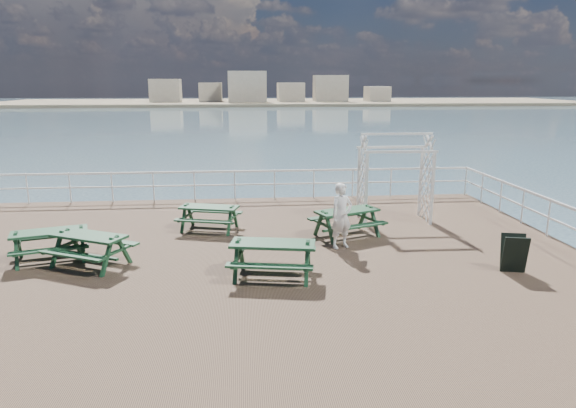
# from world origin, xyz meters

# --- Properties ---
(ground) EXTENTS (18.00, 14.00, 0.30)m
(ground) POSITION_xyz_m (0.00, 0.00, -0.15)
(ground) COLOR brown
(ground) RESTS_ON ground
(sea_backdrop) EXTENTS (300.00, 300.00, 9.20)m
(sea_backdrop) POSITION_xyz_m (12.54, 134.07, -0.51)
(sea_backdrop) COLOR #3D5866
(sea_backdrop) RESTS_ON ground
(railing) EXTENTS (17.77, 13.76, 1.10)m
(railing) POSITION_xyz_m (-0.07, 2.57, 0.87)
(railing) COLOR white
(railing) RESTS_ON ground
(picnic_table_a) EXTENTS (2.07, 1.84, 0.85)m
(picnic_table_a) POSITION_xyz_m (-4.41, 0.59, 0.54)
(picnic_table_a) COLOR #153A21
(picnic_table_a) RESTS_ON ground
(picnic_table_b) EXTENTS (1.97, 1.75, 0.81)m
(picnic_table_b) POSITION_xyz_m (-0.70, 2.87, 0.52)
(picnic_table_b) COLOR #153A21
(picnic_table_b) RESTS_ON ground
(picnic_table_c) EXTENTS (2.19, 2.00, 0.87)m
(picnic_table_c) POSITION_xyz_m (3.20, 1.90, 0.56)
(picnic_table_c) COLOR #153A21
(picnic_table_c) RESTS_ON ground
(picnic_table_d) EXTENTS (2.23, 2.08, 0.87)m
(picnic_table_d) POSITION_xyz_m (-3.34, 0.11, 0.55)
(picnic_table_d) COLOR #153A21
(picnic_table_d) RESTS_ON ground
(picnic_table_e) EXTENTS (2.11, 1.82, 0.91)m
(picnic_table_e) POSITION_xyz_m (0.93, -0.99, 0.58)
(picnic_table_e) COLOR #153A21
(picnic_table_e) RESTS_ON ground
(trellis_arbor) EXTENTS (2.23, 1.23, 2.75)m
(trellis_arbor) POSITION_xyz_m (5.00, 3.44, 1.22)
(trellis_arbor) COLOR white
(trellis_arbor) RESTS_ON ground
(sandwich_board) EXTENTS (0.62, 0.52, 0.90)m
(sandwich_board) POSITION_xyz_m (6.45, -1.21, 0.44)
(sandwich_board) COLOR black
(sandwich_board) RESTS_ON ground
(person) EXTENTS (0.74, 0.63, 1.73)m
(person) POSITION_xyz_m (2.85, 0.91, 0.86)
(person) COLOR white
(person) RESTS_ON ground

